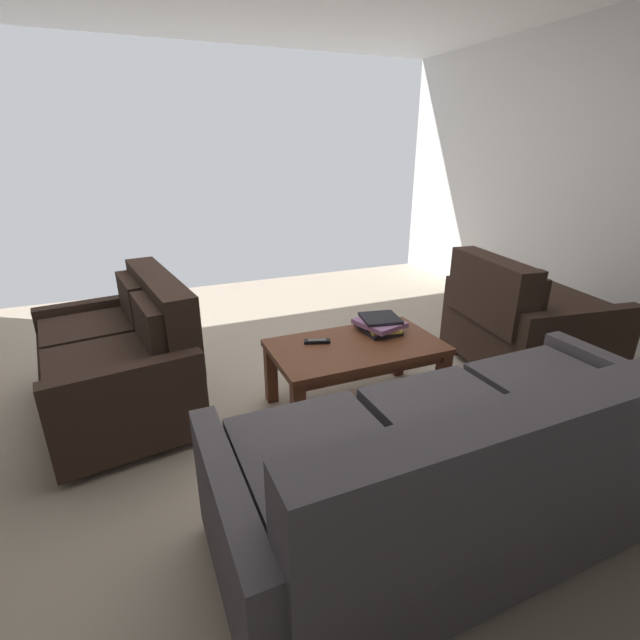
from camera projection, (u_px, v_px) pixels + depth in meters
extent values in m
cube|color=tan|center=(302.00, 393.00, 3.05)|extent=(5.41, 5.51, 0.01)
cube|color=silver|center=(618.00, 185.00, 3.57)|extent=(0.12, 5.51, 2.54)
cylinder|color=black|center=(526.00, 429.00, 2.60)|extent=(0.05, 0.05, 0.06)
cylinder|color=black|center=(246.00, 519.00, 1.97)|extent=(0.05, 0.05, 0.06)
cube|color=#4C474C|center=(458.00, 478.00, 1.89)|extent=(1.84, 0.88, 0.38)
cube|color=#4C474C|center=(567.00, 396.00, 2.05)|extent=(0.58, 0.76, 0.10)
cube|color=#4C474C|center=(461.00, 427.00, 1.82)|extent=(0.58, 0.76, 0.10)
cube|color=#4C474C|center=(325.00, 468.00, 1.59)|extent=(0.58, 0.76, 0.10)
cube|color=#4C474C|center=(546.00, 459.00, 1.45)|extent=(1.82, 0.21, 0.44)
cube|color=#4C474C|center=(634.00, 402.00, 1.77)|extent=(0.55, 0.13, 0.31)
cube|color=#4C474C|center=(519.00, 440.00, 1.54)|extent=(0.55, 0.13, 0.31)
cube|color=#4C474C|center=(364.00, 491.00, 1.32)|extent=(0.55, 0.13, 0.31)
cube|color=#4C474C|center=(614.00, 413.00, 2.23)|extent=(0.11, 0.85, 0.54)
cube|color=#4C474C|center=(232.00, 541.00, 1.51)|extent=(0.11, 0.85, 0.54)
cylinder|color=black|center=(59.00, 388.00, 3.05)|extent=(0.06, 0.06, 0.06)
cylinder|color=black|center=(70.00, 464.00, 2.32)|extent=(0.06, 0.06, 0.06)
cylinder|color=black|center=(156.00, 365.00, 3.36)|extent=(0.06, 0.06, 0.06)
cylinder|color=black|center=(193.00, 426.00, 2.63)|extent=(0.06, 0.06, 0.06)
cube|color=#33231C|center=(116.00, 377.00, 2.76)|extent=(0.91, 1.18, 0.35)
cube|color=#33231C|center=(100.00, 329.00, 2.88)|extent=(0.74, 0.60, 0.10)
cube|color=#33231C|center=(113.00, 361.00, 2.46)|extent=(0.74, 0.60, 0.10)
cube|color=#33231C|center=(161.00, 312.00, 2.79)|extent=(0.34, 1.09, 0.47)
cube|color=#33231C|center=(134.00, 303.00, 2.95)|extent=(0.19, 0.50, 0.33)
cube|color=#33231C|center=(153.00, 330.00, 2.52)|extent=(0.19, 0.50, 0.33)
cube|color=#33231C|center=(101.00, 334.00, 3.20)|extent=(0.77, 0.21, 0.51)
cube|color=#33231C|center=(132.00, 412.00, 2.27)|extent=(0.77, 0.21, 0.51)
cube|color=brown|center=(356.00, 347.00, 2.76)|extent=(1.04, 0.60, 0.04)
cube|color=brown|center=(356.00, 354.00, 2.77)|extent=(0.96, 0.54, 0.05)
cube|color=brown|center=(398.00, 350.00, 3.23)|extent=(0.07, 0.07, 0.39)
cube|color=brown|center=(271.00, 374.00, 2.88)|extent=(0.07, 0.07, 0.39)
cube|color=brown|center=(442.00, 382.00, 2.79)|extent=(0.07, 0.07, 0.39)
cube|color=brown|center=(298.00, 415.00, 2.45)|extent=(0.07, 0.07, 0.39)
cylinder|color=brown|center=(637.00, 409.00, 2.33)|extent=(0.04, 0.04, 0.58)
cylinder|color=black|center=(597.00, 375.00, 3.21)|extent=(0.06, 0.06, 0.06)
cylinder|color=black|center=(537.00, 341.00, 3.78)|extent=(0.06, 0.06, 0.06)
cylinder|color=black|center=(506.00, 389.00, 3.03)|extent=(0.06, 0.06, 0.06)
cylinder|color=black|center=(457.00, 351.00, 3.60)|extent=(0.06, 0.06, 0.06)
cube|color=#33231C|center=(528.00, 335.00, 3.32)|extent=(0.97, 0.90, 0.40)
cube|color=#33231C|center=(536.00, 303.00, 3.24)|extent=(0.86, 0.83, 0.10)
cube|color=#33231C|center=(491.00, 290.00, 3.10)|extent=(0.29, 0.80, 0.45)
cube|color=#33231C|center=(504.00, 289.00, 3.12)|extent=(0.22, 0.72, 0.32)
cube|color=#33231C|center=(576.00, 351.00, 2.90)|extent=(0.88, 0.22, 0.56)
cube|color=#33231C|center=(493.00, 306.00, 3.70)|extent=(0.88, 0.22, 0.56)
cube|color=black|center=(378.00, 329.00, 2.95)|extent=(0.21, 0.29, 0.02)
cube|color=#E0CC4C|center=(382.00, 326.00, 2.94)|extent=(0.25, 0.29, 0.02)
cube|color=#996699|center=(380.00, 323.00, 2.92)|extent=(0.31, 0.34, 0.03)
cube|color=black|center=(380.00, 318.00, 2.93)|extent=(0.27, 0.27, 0.02)
cube|color=black|center=(317.00, 341.00, 2.76)|extent=(0.17, 0.09, 0.02)
cube|color=#59595B|center=(317.00, 340.00, 2.76)|extent=(0.11, 0.06, 0.00)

